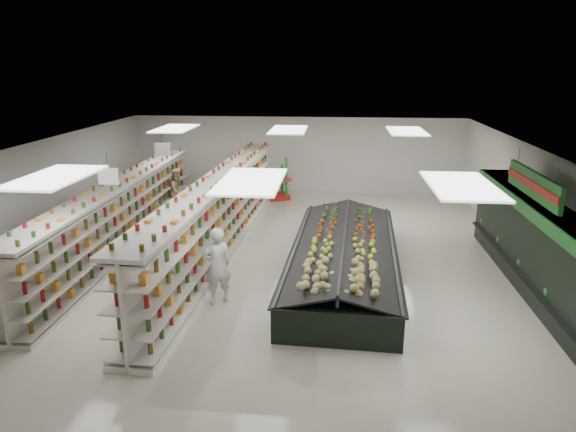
# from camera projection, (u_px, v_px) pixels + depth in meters

# --- Properties ---
(floor) EXTENTS (16.00, 16.00, 0.00)m
(floor) POSITION_uv_depth(u_px,v_px,m) (276.00, 258.00, 14.69)
(floor) COLOR beige
(floor) RESTS_ON ground
(ceiling) EXTENTS (14.00, 16.00, 0.02)m
(ceiling) POSITION_uv_depth(u_px,v_px,m) (275.00, 147.00, 13.77)
(ceiling) COLOR white
(ceiling) RESTS_ON wall_back
(wall_back) EXTENTS (14.00, 0.02, 3.20)m
(wall_back) POSITION_uv_depth(u_px,v_px,m) (297.00, 155.00, 21.86)
(wall_back) COLOR white
(wall_back) RESTS_ON floor
(wall_front) EXTENTS (14.00, 0.02, 3.20)m
(wall_front) POSITION_uv_depth(u_px,v_px,m) (203.00, 368.00, 6.60)
(wall_front) COLOR white
(wall_front) RESTS_ON floor
(wall_left) EXTENTS (0.02, 16.00, 3.20)m
(wall_left) POSITION_uv_depth(u_px,v_px,m) (35.00, 198.00, 14.85)
(wall_left) COLOR white
(wall_left) RESTS_ON floor
(wall_right) EXTENTS (0.02, 16.00, 3.20)m
(wall_right) POSITION_uv_depth(u_px,v_px,m) (537.00, 211.00, 13.61)
(wall_right) COLOR white
(wall_right) RESTS_ON floor
(produce_wall_case) EXTENTS (0.93, 8.00, 2.20)m
(produce_wall_case) POSITION_uv_depth(u_px,v_px,m) (538.00, 242.00, 12.33)
(produce_wall_case) COLOR black
(produce_wall_case) RESTS_ON floor
(aisle_sign_near) EXTENTS (0.52, 0.06, 0.75)m
(aisle_sign_near) POSITION_uv_depth(u_px,v_px,m) (108.00, 176.00, 12.33)
(aisle_sign_near) COLOR white
(aisle_sign_near) RESTS_ON ceiling
(aisle_sign_far) EXTENTS (0.52, 0.06, 0.75)m
(aisle_sign_far) POSITION_uv_depth(u_px,v_px,m) (163.00, 149.00, 16.15)
(aisle_sign_far) COLOR white
(aisle_sign_far) RESTS_ON ceiling
(hortifruti_banner) EXTENTS (0.12, 3.20, 0.95)m
(hortifruti_banner) POSITION_uv_depth(u_px,v_px,m) (533.00, 184.00, 11.95)
(hortifruti_banner) COLOR #1B6723
(hortifruti_banner) RESTS_ON ceiling
(gondola_left) EXTENTS (1.02, 11.72, 2.03)m
(gondola_left) POSITION_uv_depth(u_px,v_px,m) (122.00, 218.00, 15.27)
(gondola_left) COLOR silver
(gondola_left) RESTS_ON floor
(gondola_center) EXTENTS (1.53, 12.85, 2.22)m
(gondola_center) POSITION_uv_depth(u_px,v_px,m) (220.00, 218.00, 14.98)
(gondola_center) COLOR silver
(gondola_center) RESTS_ON floor
(produce_island) EXTENTS (3.09, 7.64, 1.12)m
(produce_island) POSITION_uv_depth(u_px,v_px,m) (344.00, 256.00, 13.45)
(produce_island) COLOR black
(produce_island) RESTS_ON floor
(soda_endcap) EXTENTS (1.49, 1.27, 1.60)m
(soda_endcap) POSITION_uv_depth(u_px,v_px,m) (274.00, 181.00, 20.81)
(soda_endcap) COLOR #B11B14
(soda_endcap) RESTS_ON floor
(shopper_main) EXTENTS (0.80, 0.74, 1.83)m
(shopper_main) POSITION_uv_depth(u_px,v_px,m) (217.00, 266.00, 11.72)
(shopper_main) COLOR white
(shopper_main) RESTS_ON floor
(shopper_background) EXTENTS (0.87, 0.97, 1.70)m
(shopper_background) POSITION_uv_depth(u_px,v_px,m) (179.00, 191.00, 18.83)
(shopper_background) COLOR #927D5A
(shopper_background) RESTS_ON floor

